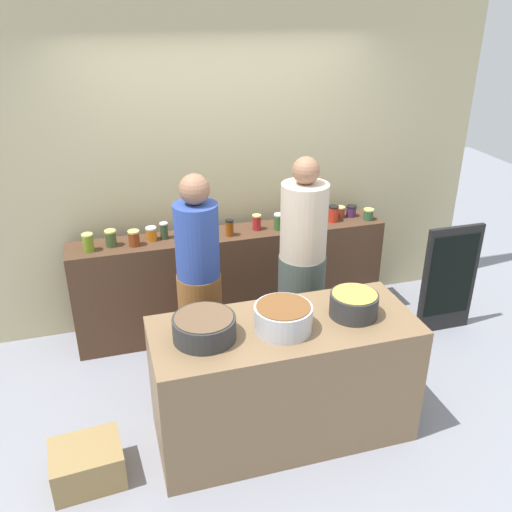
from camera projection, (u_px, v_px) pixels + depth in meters
name	position (u px, v px, depth m)	size (l,w,h in m)	color
ground	(269.00, 402.00, 4.13)	(12.00, 12.00, 0.00)	gray
storefront_wall	(220.00, 155.00, 4.73)	(4.80, 0.12, 3.00)	tan
display_shelf	(232.00, 281.00, 4.88)	(2.70, 0.36, 0.93)	#4B3121
prep_table	(283.00, 380.00, 3.68)	(1.70, 0.70, 0.87)	brown
preserve_jar_0	(88.00, 242.00, 4.31)	(0.09, 0.09, 0.15)	olive
preserve_jar_1	(111.00, 238.00, 4.40)	(0.09, 0.09, 0.13)	#394F26
preserve_jar_2	(134.00, 238.00, 4.41)	(0.09, 0.09, 0.13)	maroon
preserve_jar_3	(151.00, 234.00, 4.50)	(0.09, 0.09, 0.11)	#CA6815
preserve_jar_4	(164.00, 231.00, 4.53)	(0.07, 0.07, 0.14)	#304327
preserve_jar_5	(204.00, 227.00, 4.62)	(0.08, 0.08, 0.12)	olive
preserve_jar_6	(230.00, 228.00, 4.58)	(0.07, 0.07, 0.14)	#833C0D
preserve_jar_7	(257.00, 222.00, 4.70)	(0.08, 0.08, 0.13)	#A62022
preserve_jar_8	(279.00, 222.00, 4.70)	(0.08, 0.08, 0.14)	#325F28
preserve_jar_9	(299.00, 220.00, 4.73)	(0.09, 0.09, 0.15)	#461246
preserve_jar_10	(311.00, 212.00, 4.89)	(0.08, 0.08, 0.14)	#3F284A
preserve_jar_11	(333.00, 214.00, 4.87)	(0.09, 0.09, 0.14)	red
preserve_jar_12	(340.00, 212.00, 4.96)	(0.09, 0.09, 0.10)	brown
preserve_jar_13	(351.00, 211.00, 4.99)	(0.09, 0.09, 0.10)	#482451
preserve_jar_14	(368.00, 214.00, 4.91)	(0.09, 0.09, 0.10)	#2D5933
cooking_pot_left	(204.00, 328.00, 3.33)	(0.39, 0.39, 0.15)	#2D2D2D
cooking_pot_center	(283.00, 318.00, 3.41)	(0.36, 0.36, 0.17)	#B7B7BC
cooking_pot_right	(354.00, 304.00, 3.56)	(0.31, 0.31, 0.16)	#2D2D2D
cook_with_tongs	(199.00, 291.00, 4.09)	(0.33, 0.33, 1.66)	brown
cook_in_cap	(302.00, 275.00, 4.29)	(0.37, 0.37, 1.72)	#46524C
bread_crate	(87.00, 464.00, 3.43)	(0.43, 0.35, 0.25)	olive
chalkboard_sign	(449.00, 279.00, 4.81)	(0.52, 0.05, 1.00)	black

